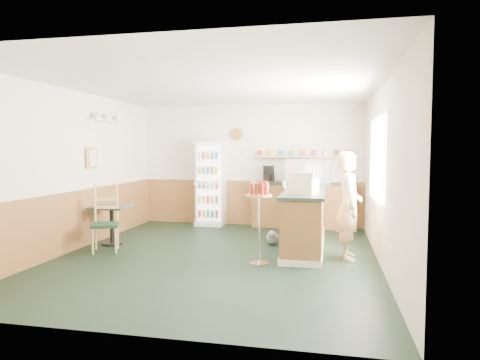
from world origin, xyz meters
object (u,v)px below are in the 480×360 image
(cash_register, at_px, (303,186))
(condiment_stand, at_px, (259,209))
(cafe_chair, at_px, (108,216))
(drinks_fridge, at_px, (211,183))
(shopkeeper, at_px, (349,206))
(display_case, at_px, (308,172))
(cafe_table, at_px, (112,217))

(cash_register, relative_size, condiment_stand, 0.35)
(condiment_stand, distance_m, cafe_chair, 2.66)
(drinks_fridge, bearing_deg, shopkeeper, -40.60)
(display_case, relative_size, cafe_table, 1.26)
(drinks_fridge, xyz_separation_m, cash_register, (2.21, -2.57, 0.18))
(shopkeeper, distance_m, cafe_table, 4.12)
(drinks_fridge, xyz_separation_m, cafe_table, (-1.19, -2.31, -0.46))
(shopkeeper, height_order, cafe_chair, shopkeeper)
(cafe_chair, bearing_deg, condiment_stand, -29.98)
(cash_register, height_order, cafe_chair, cash_register)
(condiment_stand, distance_m, cafe_table, 2.92)
(display_case, distance_m, shopkeeper, 1.82)
(display_case, xyz_separation_m, shopkeeper, (0.70, -1.62, -0.42))
(display_case, relative_size, shopkeeper, 0.53)
(cash_register, distance_m, cafe_table, 3.47)
(shopkeeper, bearing_deg, condiment_stand, 110.39)
(display_case, xyz_separation_m, cafe_table, (-3.40, -1.44, -0.77))
(condiment_stand, bearing_deg, cafe_table, 164.57)
(shopkeeper, height_order, cafe_table, shopkeeper)
(display_case, height_order, cash_register, display_case)
(display_case, relative_size, condiment_stand, 0.73)
(cash_register, distance_m, cafe_chair, 3.28)
(cafe_chair, bearing_deg, drinks_fridge, 46.89)
(condiment_stand, bearing_deg, cafe_chair, 172.65)
(condiment_stand, bearing_deg, shopkeeper, 24.15)
(drinks_fridge, height_order, cafe_table, drinks_fridge)
(drinks_fridge, height_order, cash_register, drinks_fridge)
(cafe_table, bearing_deg, cafe_chair, -68.98)
(drinks_fridge, relative_size, condiment_stand, 1.57)
(shopkeeper, height_order, condiment_stand, shopkeeper)
(drinks_fridge, xyz_separation_m, shopkeeper, (2.91, -2.49, -0.11))
(display_case, relative_size, cash_register, 2.06)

